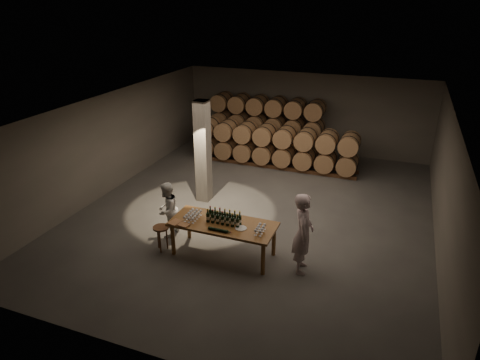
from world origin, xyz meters
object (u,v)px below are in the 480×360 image
at_px(notebook_near, 184,225).
at_px(person_man, 303,233).
at_px(stool, 161,231).
at_px(plate, 241,228).
at_px(person_woman, 167,210).
at_px(tasting_table, 223,227).
at_px(bottle_cluster, 224,218).

distance_m(notebook_near, person_man, 2.86).
relative_size(stool, person_man, 0.34).
bearing_deg(plate, stool, -172.50).
relative_size(plate, person_man, 0.14).
height_order(plate, person_woman, person_woman).
distance_m(tasting_table, bottle_cluster, 0.23).
height_order(notebook_near, person_man, person_man).
relative_size(plate, notebook_near, 1.08).
xyz_separation_m(plate, notebook_near, (-1.34, -0.36, 0.01)).
distance_m(bottle_cluster, notebook_near, 0.98).
distance_m(plate, person_woman, 2.31).
bearing_deg(person_man, tasting_table, 80.80).
bearing_deg(person_woman, bottle_cluster, 74.80).
bearing_deg(stool, bottle_cluster, 13.19).
bearing_deg(plate, notebook_near, -165.06).
relative_size(notebook_near, stool, 0.38).
bearing_deg(stool, person_woman, 106.88).
bearing_deg(bottle_cluster, plate, -11.33).
relative_size(stool, person_woman, 0.44).
bearing_deg(person_woman, person_man, 81.37).
bearing_deg(plate, tasting_table, 169.94).
bearing_deg(tasting_table, person_man, 2.06).
bearing_deg(person_woman, stool, 12.51).
distance_m(notebook_near, person_woman, 1.23).
bearing_deg(bottle_cluster, person_woman, 169.17).
bearing_deg(person_woman, plate, 74.69).
bearing_deg(bottle_cluster, tasting_table, -156.20).
height_order(person_man, person_woman, person_man).
bearing_deg(notebook_near, stool, -178.68).
relative_size(bottle_cluster, person_woman, 0.57).
bearing_deg(person_man, stool, 85.71).
bearing_deg(tasting_table, person_woman, 168.81).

